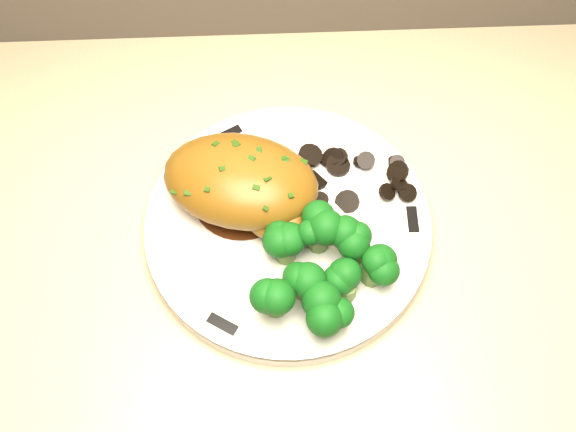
{
  "coord_description": "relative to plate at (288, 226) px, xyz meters",
  "views": [
    {
      "loc": [
        0.21,
        1.44,
        1.48
      ],
      "look_at": [
        0.22,
        1.74,
        0.94
      ],
      "focal_mm": 45.0,
      "sensor_mm": 36.0,
      "label": 1
    }
  ],
  "objects": [
    {
      "name": "gravy_pool",
      "position": [
        -0.04,
        0.03,
        0.01
      ],
      "size": [
        0.09,
        0.09,
        0.0
      ],
      "primitive_type": "cylinder",
      "color": "#3E1C0B",
      "rests_on": "plate"
    },
    {
      "name": "mushroom_pile",
      "position": [
        0.06,
        0.03,
        0.01
      ],
      "size": [
        0.08,
        0.06,
        0.02
      ],
      "color": "black",
      "rests_on": "plate"
    },
    {
      "name": "rim_accent_2",
      "position": [
        -0.06,
        -0.09,
        0.01
      ],
      "size": [
        0.03,
        0.02,
        0.0
      ],
      "primitive_type": "cube",
      "rotation": [
        0.0,
        0.0,
        5.73
      ],
      "color": "black",
      "rests_on": "plate"
    },
    {
      "name": "rim_accent_1",
      "position": [
        -0.05,
        0.1,
        0.01
      ],
      "size": [
        0.03,
        0.02,
        0.0
      ],
      "primitive_type": "cube",
      "rotation": [
        0.0,
        0.0,
        3.64
      ],
      "color": "black",
      "rests_on": "plate"
    },
    {
      "name": "rim_accent_0",
      "position": [
        0.11,
        -0.0,
        0.01
      ],
      "size": [
        0.01,
        0.03,
        0.0
      ],
      "primitive_type": "cube",
      "rotation": [
        0.0,
        0.0,
        1.54
      ],
      "color": "black",
      "rests_on": "plate"
    },
    {
      "name": "broccoli_florets",
      "position": [
        0.03,
        -0.06,
        0.03
      ],
      "size": [
        0.11,
        0.1,
        0.04
      ],
      "rotation": [
        0.0,
        0.0,
        0.34
      ],
      "color": "#577933",
      "rests_on": "plate"
    },
    {
      "name": "chicken_breast",
      "position": [
        -0.04,
        0.02,
        0.03
      ],
      "size": [
        0.15,
        0.12,
        0.05
      ],
      "rotation": [
        0.0,
        0.0,
        -0.26
      ],
      "color": "brown",
      "rests_on": "plate"
    },
    {
      "name": "plate",
      "position": [
        0.0,
        0.0,
        0.0
      ],
      "size": [
        0.31,
        0.31,
        0.02
      ],
      "primitive_type": "cylinder",
      "rotation": [
        0.0,
        0.0,
        -0.29
      ],
      "color": "white",
      "rests_on": "counter"
    }
  ]
}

